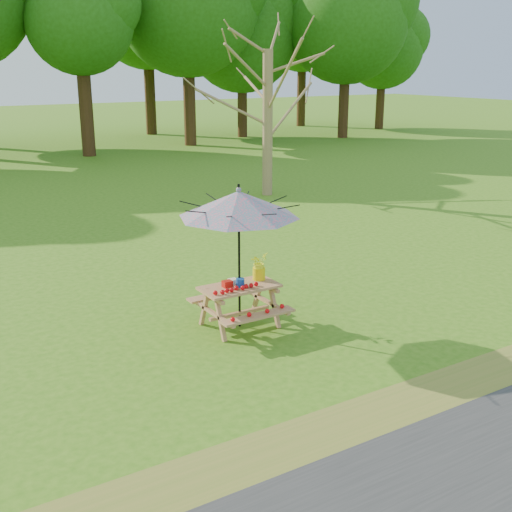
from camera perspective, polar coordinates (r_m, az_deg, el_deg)
ground at (r=9.50m, az=-2.29°, el=-7.80°), size 120.00×120.00×0.00m
drygrass_strip at (r=7.47m, az=8.74°, el=-15.31°), size 120.00×1.20×0.01m
picnic_table at (r=9.98m, az=-1.47°, el=-4.52°), size 1.20×1.32×0.67m
patio_umbrella at (r=9.51m, az=-1.54°, el=4.63°), size 1.97×1.97×2.25m
produce_bins at (r=9.83m, az=-1.95°, el=-2.38°), size 0.31×0.32×0.13m
tomatoes_row at (r=9.63m, az=-1.72°, el=-2.92°), size 0.77×0.13×0.07m
flower_bucket at (r=10.07m, az=0.27°, el=-0.85°), size 0.34×0.32×0.44m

